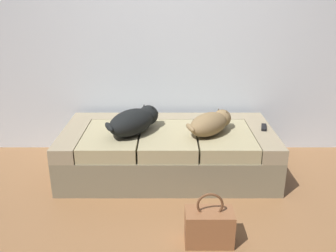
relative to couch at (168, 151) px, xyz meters
name	(u,v)px	position (x,y,z in m)	size (l,w,h in m)	color
ground_plane	(168,243)	(0.00, -1.04, -0.21)	(10.00, 10.00, 0.00)	#91633D
back_wall	(168,12)	(0.00, 0.61, 1.19)	(6.40, 0.10, 2.80)	silver
couch	(168,151)	(0.00, 0.00, 0.00)	(1.88, 0.95, 0.42)	#7C745B
dog_dark	(135,121)	(-0.29, -0.09, 0.32)	(0.50, 0.58, 0.22)	black
dog_tan	(211,123)	(0.37, -0.10, 0.31)	(0.47, 0.48, 0.19)	olive
tv_remote	(264,127)	(0.87, 0.02, 0.22)	(0.04, 0.15, 0.02)	black
handbag	(209,226)	(0.27, -1.02, -0.08)	(0.32, 0.18, 0.38)	brown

